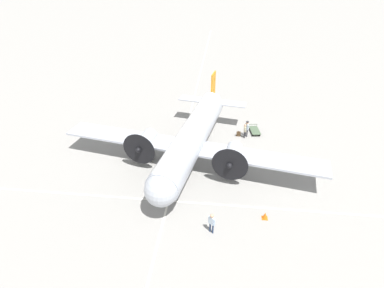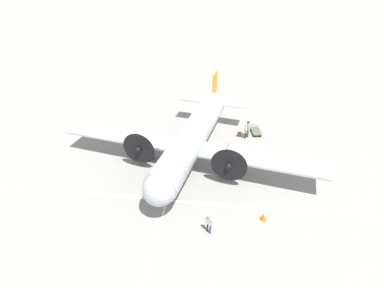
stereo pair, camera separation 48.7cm
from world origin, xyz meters
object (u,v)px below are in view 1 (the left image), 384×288
ramp_agent (247,127)px  suitcase_near_door (238,134)px  traffic_cone (265,216)px  passenger_boarding (245,129)px  baggage_cart (255,130)px  airliner_main (191,139)px  crew_foreground (212,221)px

ramp_agent → suitcase_near_door: size_ratio=3.16×
suitcase_near_door → traffic_cone: size_ratio=0.98×
passenger_boarding → baggage_cart: (1.22, 1.22, -0.73)m
passenger_boarding → suitcase_near_door: passenger_boarding is taller
passenger_boarding → suitcase_near_door: size_ratio=2.85×
airliner_main → crew_foreground: airliner_main is taller
passenger_boarding → ramp_agent: size_ratio=0.90×
ramp_agent → airliner_main: bearing=-78.6°
crew_foreground → baggage_cart: bearing=109.3°
airliner_main → suitcase_near_door: bearing=149.6°
airliner_main → traffic_cone: bearing=54.0°
ramp_agent → crew_foreground: bearing=-45.7°
airliner_main → ramp_agent: airliner_main is taller
passenger_boarding → crew_foreground: bearing=-18.8°
baggage_cart → suitcase_near_door: bearing=-71.3°
airliner_main → traffic_cone: airliner_main is taller
airliner_main → traffic_cone: (6.33, -6.72, -2.30)m
crew_foreground → traffic_cone: bearing=58.9°
baggage_cart → traffic_cone: (-0.18, -13.05, 0.00)m
traffic_cone → suitcase_near_door: bearing=97.8°
ramp_agent → traffic_cone: ramp_agent is taller
passenger_boarding → ramp_agent: 0.39m
ramp_agent → suitcase_near_door: bearing=-119.8°
passenger_boarding → traffic_cone: size_ratio=2.78×
baggage_cart → crew_foreground: bearing=-24.8°
ramp_agent → passenger_boarding: bearing=-69.6°
crew_foreground → ramp_agent: (3.10, 13.88, 0.08)m
airliner_main → crew_foreground: size_ratio=13.91×
baggage_cart → traffic_cone: size_ratio=3.55×
traffic_cone → crew_foreground: bearing=-155.9°
crew_foreground → passenger_boarding: crew_foreground is taller
airliner_main → suitcase_near_door: airliner_main is taller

